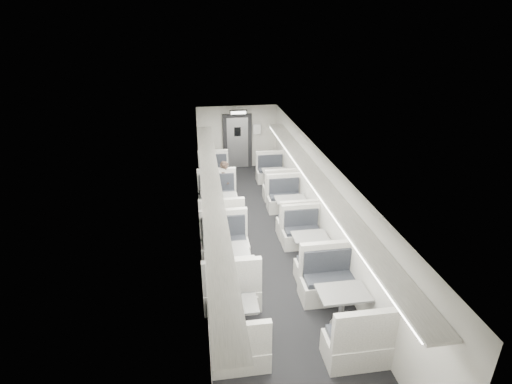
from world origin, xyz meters
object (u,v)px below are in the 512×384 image
object	(u,v)px
booth_right_d	(341,309)
booth_left_d	(236,319)
booth_left_a	(215,181)
booth_left_b	(220,210)
booth_left_c	(228,265)
vestibule_door	(238,142)
booth_right_b	(290,210)
passenger	(226,184)
exit_sign	(238,112)
booth_right_a	(275,180)
booth_right_c	(309,248)

from	to	relation	value
booth_right_d	booth_left_d	bearing A→B (deg)	177.63
booth_left_a	booth_left_b	world-z (taller)	booth_left_b
booth_left_c	booth_left_d	size ratio (longest dim) A/B	1.17
booth_left_d	vestibule_door	distance (m)	8.96
booth_left_b	booth_left_c	xyz separation A→B (m)	(0.00, -2.74, -0.00)
booth_right_b	vestibule_door	xyz separation A→B (m)	(-1.00, 4.69, 0.67)
passenger	vestibule_door	distance (m)	3.46
booth_right_d	exit_sign	size ratio (longest dim) A/B	3.69
booth_left_b	passenger	distance (m)	1.18
booth_left_c	booth_right_b	xyz separation A→B (m)	(2.00, 2.52, -0.04)
booth_right_d	booth_left_c	bearing A→B (deg)	138.71
booth_right_a	vestibule_door	world-z (taller)	vestibule_door
exit_sign	booth_right_a	bearing A→B (deg)	-61.54
booth_left_a	booth_left_c	xyz separation A→B (m)	(0.00, -5.01, 0.04)
booth_left_d	booth_right_d	world-z (taller)	booth_right_d
booth_right_a	booth_right_c	distance (m)	4.39
booth_left_c	vestibule_door	world-z (taller)	vestibule_door
booth_left_d	exit_sign	distance (m)	8.66
booth_right_b	booth_right_c	xyz separation A→B (m)	(0.00, -2.04, -0.01)
booth_left_d	exit_sign	xyz separation A→B (m)	(1.00, 8.39, 1.92)
booth_left_a	booth_left_b	distance (m)	2.27
booth_left_a	exit_sign	bearing A→B (deg)	59.66
booth_right_d	passenger	world-z (taller)	passenger
booth_right_b	exit_sign	world-z (taller)	exit_sign
booth_right_d	exit_sign	bearing A→B (deg)	96.73
booth_left_a	booth_right_c	bearing A→B (deg)	-66.17
booth_left_c	booth_right_d	distance (m)	2.66
booth_left_a	booth_left_d	bearing A→B (deg)	-90.00
booth_left_d	exit_sign	bearing A→B (deg)	83.20
booth_left_b	booth_right_c	world-z (taller)	booth_left_b
passenger	booth_right_c	bearing A→B (deg)	-86.48
booth_right_a	booth_right_c	xyz separation A→B (m)	(0.00, -4.39, 0.00)
booth_right_c	booth_right_b	bearing A→B (deg)	90.00
booth_right_b	exit_sign	bearing A→B (deg)	103.40
booth_left_b	vestibule_door	distance (m)	4.62
booth_left_d	passenger	size ratio (longest dim) A/B	1.36
booth_right_d	exit_sign	distance (m)	8.73
booth_left_b	booth_right_b	bearing A→B (deg)	-6.20
booth_left_c	exit_sign	bearing A→B (deg)	81.53
booth_right_c	passenger	world-z (taller)	passenger
booth_left_a	booth_left_d	world-z (taller)	booth_left_a
booth_left_d	passenger	distance (m)	5.53
vestibule_door	exit_sign	bearing A→B (deg)	-90.00
booth_right_d	booth_right_c	bearing A→B (deg)	90.00
booth_left_a	passenger	bearing A→B (deg)	-76.95
exit_sign	booth_left_c	bearing A→B (deg)	-98.47
booth_left_b	booth_right_a	bearing A→B (deg)	46.88
booth_right_b	exit_sign	size ratio (longest dim) A/B	3.36
vestibule_door	exit_sign	world-z (taller)	exit_sign
booth_left_b	booth_right_a	world-z (taller)	booth_left_b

